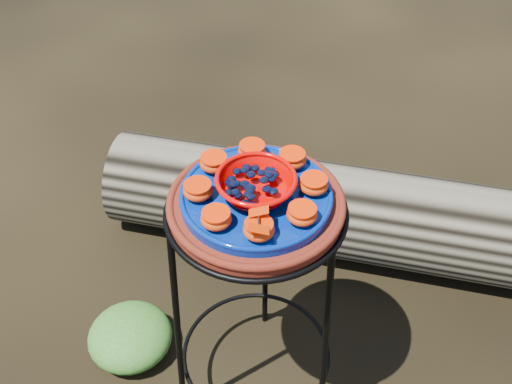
# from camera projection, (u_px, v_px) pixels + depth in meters

# --- Properties ---
(ground) EXTENTS (60.00, 60.00, 0.00)m
(ground) POSITION_uv_depth(u_px,v_px,m) (256.00, 381.00, 1.87)
(ground) COLOR black
(plant_stand) EXTENTS (0.44, 0.44, 0.70)m
(plant_stand) POSITION_uv_depth(u_px,v_px,m) (256.00, 309.00, 1.63)
(plant_stand) COLOR black
(plant_stand) RESTS_ON ground
(terracotta_saucer) EXTENTS (0.38, 0.38, 0.03)m
(terracotta_saucer) POSITION_uv_depth(u_px,v_px,m) (256.00, 206.00, 1.38)
(terracotta_saucer) COLOR #3B1D0D
(terracotta_saucer) RESTS_ON plant_stand
(cobalt_plate) EXTENTS (0.32, 0.32, 0.02)m
(cobalt_plate) POSITION_uv_depth(u_px,v_px,m) (256.00, 197.00, 1.36)
(cobalt_plate) COLOR #041857
(cobalt_plate) RESTS_ON terracotta_saucer
(red_bowl) EXTENTS (0.16, 0.16, 0.05)m
(red_bowl) POSITION_uv_depth(u_px,v_px,m) (256.00, 186.00, 1.34)
(red_bowl) COLOR #C10200
(red_bowl) RESTS_ON cobalt_plate
(glass_gems) EXTENTS (0.13, 0.13, 0.02)m
(glass_gems) POSITION_uv_depth(u_px,v_px,m) (256.00, 174.00, 1.32)
(glass_gems) COLOR black
(glass_gems) RESTS_ON red_bowl
(orange_half_0) EXTENTS (0.06, 0.06, 0.03)m
(orange_half_0) POSITION_uv_depth(u_px,v_px,m) (259.00, 229.00, 1.26)
(orange_half_0) COLOR #BC3D10
(orange_half_0) RESTS_ON cobalt_plate
(orange_half_1) EXTENTS (0.06, 0.06, 0.03)m
(orange_half_1) POSITION_uv_depth(u_px,v_px,m) (302.00, 214.00, 1.29)
(orange_half_1) COLOR #BC3D10
(orange_half_1) RESTS_ON cobalt_plate
(orange_half_2) EXTENTS (0.06, 0.06, 0.03)m
(orange_half_2) POSITION_uv_depth(u_px,v_px,m) (314.00, 185.00, 1.35)
(orange_half_2) COLOR #BC3D10
(orange_half_2) RESTS_ON cobalt_plate
(orange_half_3) EXTENTS (0.06, 0.06, 0.03)m
(orange_half_3) POSITION_uv_depth(u_px,v_px,m) (292.00, 159.00, 1.41)
(orange_half_3) COLOR #BC3D10
(orange_half_3) RESTS_ON cobalt_plate
(orange_half_4) EXTENTS (0.06, 0.06, 0.03)m
(orange_half_4) POSITION_uv_depth(u_px,v_px,m) (252.00, 151.00, 1.43)
(orange_half_4) COLOR #BC3D10
(orange_half_4) RESTS_ON cobalt_plate
(orange_half_5) EXTENTS (0.06, 0.06, 0.03)m
(orange_half_5) POSITION_uv_depth(u_px,v_px,m) (214.00, 163.00, 1.40)
(orange_half_5) COLOR #BC3D10
(orange_half_5) RESTS_ON cobalt_plate
(orange_half_6) EXTENTS (0.06, 0.06, 0.03)m
(orange_half_6) POSITION_uv_depth(u_px,v_px,m) (198.00, 190.00, 1.34)
(orange_half_6) COLOR #BC3D10
(orange_half_6) RESTS_ON cobalt_plate
(orange_half_7) EXTENTS (0.06, 0.06, 0.03)m
(orange_half_7) POSITION_uv_depth(u_px,v_px,m) (216.00, 219.00, 1.28)
(orange_half_7) COLOR #BC3D10
(orange_half_7) RESTS_ON cobalt_plate
(butterfly) EXTENTS (0.09, 0.06, 0.02)m
(butterfly) POSITION_uv_depth(u_px,v_px,m) (259.00, 221.00, 1.24)
(butterfly) COLOR #C02600
(butterfly) RESTS_ON orange_half_0
(driftwood_log) EXTENTS (1.75, 0.63, 0.32)m
(driftwood_log) POSITION_uv_depth(u_px,v_px,m) (360.00, 214.00, 2.15)
(driftwood_log) COLOR black
(driftwood_log) RESTS_ON ground
(foliage_left) EXTENTS (0.25, 0.25, 0.13)m
(foliage_left) POSITION_uv_depth(u_px,v_px,m) (130.00, 336.00, 1.91)
(foliage_left) COLOR #225416
(foliage_left) RESTS_ON ground
(foliage_back) EXTENTS (0.35, 0.35, 0.18)m
(foliage_back) POSITION_uv_depth(u_px,v_px,m) (239.00, 209.00, 2.27)
(foliage_back) COLOR #225416
(foliage_back) RESTS_ON ground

